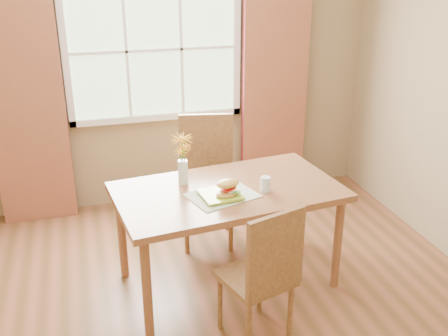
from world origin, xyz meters
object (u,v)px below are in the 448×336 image
dining_table (228,199)px  flower_vase (182,155)px  chair_near (264,271)px  croissant_sandwich (228,188)px  chair_far (207,173)px  water_glass (265,184)px

dining_table → flower_vase: 0.45m
chair_near → croissant_sandwich: chair_near is taller
chair_far → croissant_sandwich: size_ratio=5.73×
water_glass → flower_vase: flower_vase is taller
croissant_sandwich → water_glass: bearing=-3.9°
chair_far → dining_table: bearing=-80.1°
chair_near → croissant_sandwich: (-0.07, 0.54, 0.32)m
flower_vase → chair_far: bearing=60.5°
croissant_sandwich → water_glass: croissant_sandwich is taller
chair_far → water_glass: 0.88m
chair_near → water_glass: chair_near is taller
chair_near → flower_vase: 1.04m
dining_table → croissant_sandwich: bearing=-114.1°
dining_table → croissant_sandwich: (-0.05, -0.16, 0.16)m
dining_table → water_glass: bearing=-31.5°
chair_far → water_glass: (0.22, -0.82, 0.23)m
dining_table → croissant_sandwich: size_ratio=8.84×
chair_near → water_glass: 0.69m
chair_far → water_glass: bearing=-63.6°
flower_vase → chair_near: bearing=-70.2°
chair_far → croissant_sandwich: chair_far is taller
dining_table → chair_far: (0.02, 0.71, -0.10)m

